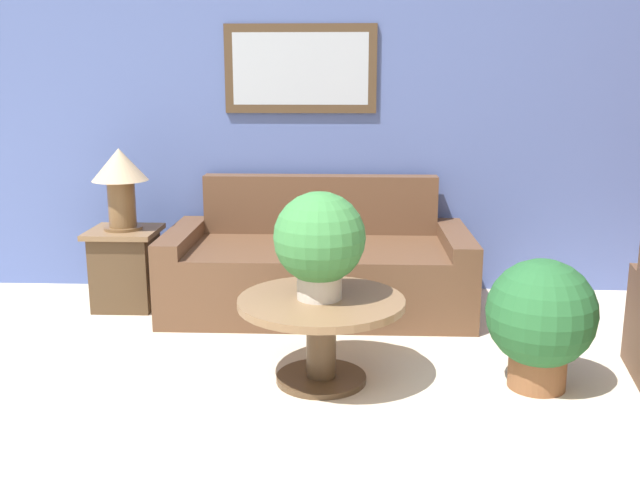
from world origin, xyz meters
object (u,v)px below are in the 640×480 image
coffee_table (321,321)px  potted_plant_floor (541,318)px  potted_plant_on_table (319,241)px  couch_main (318,268)px  side_table (126,267)px  table_lamp (120,176)px

coffee_table → potted_plant_floor: 1.12m
coffee_table → potted_plant_on_table: bearing=155.2°
couch_main → coffee_table: (0.07, -1.22, 0.05)m
potted_plant_on_table → potted_plant_floor: 1.19m
side_table → potted_plant_floor: (2.53, -1.23, 0.09)m
side_table → potted_plant_floor: size_ratio=0.81×
couch_main → table_lamp: 1.48m
couch_main → table_lamp: (-1.34, -0.02, 0.63)m
side_table → table_lamp: bearing=0.0°
potted_plant_on_table → potted_plant_floor: size_ratio=0.82×
coffee_table → table_lamp: (-1.41, 1.20, 0.58)m
potted_plant_on_table → coffee_table: bearing=-24.8°
potted_plant_floor → side_table: bearing=154.1°
side_table → potted_plant_floor: potted_plant_floor is taller
couch_main → side_table: bearing=-179.1°
table_lamp → potted_plant_floor: (2.53, -1.23, -0.54)m
side_table → table_lamp: size_ratio=1.00×
couch_main → side_table: couch_main is taller
table_lamp → couch_main: bearing=0.9°
coffee_table → table_lamp: table_lamp is taller
coffee_table → side_table: side_table is taller
coffee_table → table_lamp: 1.94m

